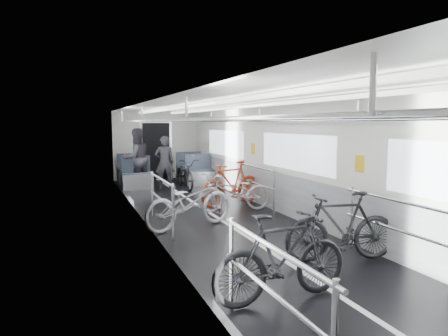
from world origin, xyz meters
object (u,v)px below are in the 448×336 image
object	(u,v)px
bike_aisle	(185,173)
person_seated	(136,158)
bike_right_near	(342,227)
bike_right_mid	(235,192)
bike_left_mid	(282,257)
bike_left_far	(189,202)
bike_right_far	(232,184)
person_standing	(165,163)

from	to	relation	value
bike_aisle	person_seated	world-z (taller)	person_seated
bike_right_near	bike_right_mid	bearing A→B (deg)	-165.26
bike_left_mid	bike_left_far	size ratio (longest dim) A/B	0.89
bike_left_mid	person_seated	bearing A→B (deg)	0.12
person_seated	bike_right_far	bearing A→B (deg)	97.34
bike_left_far	person_seated	xyz separation A→B (m)	(-0.20, 5.11, 0.42)
bike_left_mid	person_seated	size ratio (longest dim) A/B	0.92
person_standing	person_seated	world-z (taller)	person_seated
bike_right_far	bike_aisle	size ratio (longest dim) A/B	1.04
person_seated	bike_left_mid	bearing A→B (deg)	72.76
bike_left_far	person_standing	bearing A→B (deg)	-24.28
bike_right_near	bike_left_mid	bearing A→B (deg)	-47.77
person_seated	bike_aisle	bearing A→B (deg)	139.91
bike_left_far	bike_right_mid	size ratio (longest dim) A/B	1.12
bike_left_far	person_seated	world-z (taller)	person_seated
person_standing	person_seated	xyz separation A→B (m)	(-0.78, 0.43, 0.12)
person_standing	person_seated	bearing A→B (deg)	-21.22
bike_left_mid	person_standing	distance (m)	8.12
bike_right_mid	bike_aisle	bearing A→B (deg)	-172.06
person_seated	person_standing	bearing A→B (deg)	131.70
bike_aisle	person_seated	bearing A→B (deg)	159.66
bike_right_near	bike_aisle	xyz separation A→B (m)	(-0.35, 7.15, -0.05)
bike_left_far	person_seated	bearing A→B (deg)	-15.00
bike_left_far	bike_right_far	bearing A→B (deg)	-60.52
bike_right_far	person_seated	xyz separation A→B (m)	(-1.74, 3.48, 0.38)
bike_left_mid	person_seated	xyz separation A→B (m)	(-0.29, 8.53, 0.41)
person_standing	bike_aisle	bearing A→B (deg)	178.70
bike_right_far	bike_aisle	distance (m)	2.97
bike_left_far	bike_aisle	bearing A→B (deg)	-31.88
bike_aisle	bike_left_far	bearing A→B (deg)	-104.03
person_seated	bike_right_near	bearing A→B (deg)	83.62
bike_left_mid	bike_right_mid	world-z (taller)	bike_left_mid
person_standing	bike_right_far	bearing A→B (deg)	115.38
bike_right_mid	person_standing	world-z (taller)	person_standing
bike_left_far	person_standing	distance (m)	4.72
bike_right_far	person_standing	world-z (taller)	person_standing
bike_aisle	person_seated	distance (m)	1.56
bike_left_far	person_seated	distance (m)	5.13
bike_right_far	bike_aisle	world-z (taller)	bike_right_far
bike_left_far	bike_aisle	size ratio (longest dim) A/B	1.10
bike_aisle	bike_left_mid	bearing A→B (deg)	-97.31
bike_right_far	bike_left_mid	bearing A→B (deg)	-33.36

